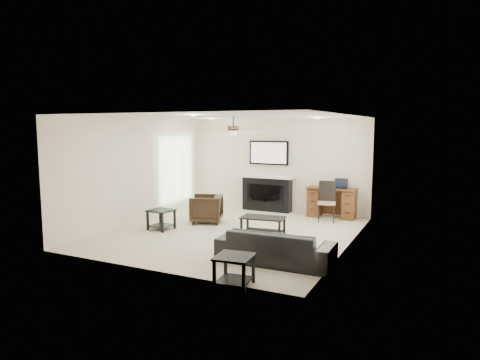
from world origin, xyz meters
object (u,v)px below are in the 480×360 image
(armchair, at_px, (206,209))
(coffee_table, at_px, (263,226))
(sofa, at_px, (275,246))
(fireplace_unit, at_px, (267,176))
(desk, at_px, (332,202))

(armchair, relative_size, coffee_table, 0.81)
(sofa, xyz_separation_m, fireplace_unit, (-1.85, 4.12, 0.67))
(coffee_table, height_order, fireplace_unit, fireplace_unit)
(armchair, relative_size, fireplace_unit, 0.38)
(armchair, bearing_deg, fireplace_unit, 138.24)
(fireplace_unit, distance_m, desk, 1.89)
(armchair, height_order, fireplace_unit, fireplace_unit)
(sofa, xyz_separation_m, desk, (-0.04, 4.08, 0.09))
(coffee_table, distance_m, fireplace_unit, 2.79)
(desk, bearing_deg, sofa, -89.43)
(desk, bearing_deg, armchair, -143.05)
(coffee_table, relative_size, fireplace_unit, 0.47)
(sofa, height_order, desk, desk)
(armchair, xyz_separation_m, desk, (2.56, 1.93, 0.05))
(sofa, bearing_deg, armchair, -41.00)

